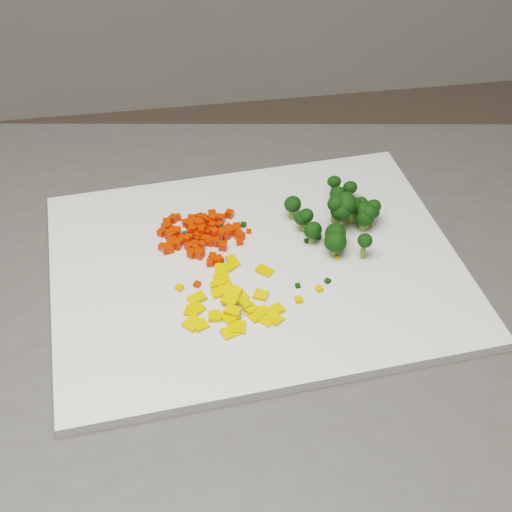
{
  "coord_description": "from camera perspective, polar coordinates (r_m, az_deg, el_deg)",
  "views": [
    {
      "loc": [
        0.02,
        -0.56,
        1.47
      ],
      "look_at": [
        0.11,
        0.04,
        0.92
      ],
      "focal_mm": 50.0,
      "sensor_mm": 36.0,
      "label": 1
    }
  ],
  "objects": [
    {
      "name": "carrot_cube_75",
      "position": [
        0.86,
        -5.24,
        1.96
      ],
      "size": [
        0.01,
        0.01,
        0.01
      ],
      "primitive_type": "cube",
      "rotation": [
        0.0,
        0.0,
        1.73
      ],
      "color": "red",
      "rests_on": "carrot_pile"
    },
    {
      "name": "pepper_chunk_24",
      "position": [
        0.8,
        -2.74,
        -1.93
      ],
      "size": [
        0.02,
        0.02,
        0.0
      ],
      "primitive_type": "cube",
      "rotation": [
        -0.05,
        0.04,
        1.69
      ],
      "color": "#E5A30C",
      "rests_on": "pepper_pile"
    },
    {
      "name": "carrot_cube_70",
      "position": [
        0.88,
        -2.84,
        2.98
      ],
      "size": [
        0.01,
        0.01,
        0.01
      ],
      "primitive_type": "cube",
      "rotation": [
        0.0,
        0.0,
        1.15
      ],
      "color": "red",
      "rests_on": "carrot_pile"
    },
    {
      "name": "pepper_chunk_12",
      "position": [
        0.76,
        -1.87,
        -4.38
      ],
      "size": [
        0.02,
        0.02,
        0.01
      ],
      "primitive_type": "cube",
      "rotation": [
        -0.08,
        0.01,
        2.53
      ],
      "color": "#E5A30C",
      "rests_on": "pepper_pile"
    },
    {
      "name": "carrot_cube_10",
      "position": [
        0.86,
        -4.4,
        2.2
      ],
      "size": [
        0.01,
        0.01,
        0.01
      ],
      "primitive_type": "cube",
      "rotation": [
        0.0,
        0.0,
        0.69
      ],
      "color": "red",
      "rests_on": "carrot_pile"
    },
    {
      "name": "broccoli_floret_7",
      "position": [
        0.91,
        6.19,
        5.43
      ],
      "size": [
        0.02,
        0.02,
        0.03
      ],
      "primitive_type": null,
      "color": "black",
      "rests_on": "broccoli_pile"
    },
    {
      "name": "carrot_cube_46",
      "position": [
        0.85,
        -6.82,
        0.95
      ],
      "size": [
        0.01,
        0.01,
        0.01
      ],
      "primitive_type": "cube",
      "rotation": [
        0.0,
        0.0,
        1.73
      ],
      "color": "red",
      "rests_on": "carrot_pile"
    },
    {
      "name": "carrot_cube_53",
      "position": [
        0.86,
        -6.38,
        1.93
      ],
      "size": [
        0.01,
        0.01,
        0.01
      ],
      "primitive_type": "cube",
      "rotation": [
        0.0,
        0.0,
        2.9
      ],
      "color": "red",
      "rests_on": "carrot_pile"
    },
    {
      "name": "carrot_cube_71",
      "position": [
        0.86,
        -4.56,
        1.61
      ],
      "size": [
        0.01,
        0.01,
        0.01
      ],
      "primitive_type": "cube",
      "rotation": [
        0.0,
        0.0,
        0.81
      ],
      "color": "red",
      "rests_on": "carrot_pile"
    },
    {
      "name": "broccoli_floret_14",
      "position": [
        0.91,
        6.48,
        4.72
      ],
      "size": [
        0.03,
        0.03,
        0.03
      ],
      "primitive_type": null,
      "color": "black",
      "rests_on": "broccoli_pile"
    },
    {
      "name": "broccoli_floret_9",
      "position": [
        0.88,
        6.69,
        3.58
      ],
      "size": [
        0.02,
        0.02,
        0.03
      ],
      "primitive_type": null,
      "color": "black",
      "rests_on": "broccoli_pile"
    },
    {
      "name": "broccoli_floret_12",
      "position": [
        0.85,
        6.31,
        3.66
      ],
      "size": [
        0.03,
        0.03,
        0.03
      ],
      "primitive_type": null,
      "color": "black",
      "rests_on": "broccoli_pile"
    },
    {
      "name": "pepper_chunk_22",
      "position": [
        0.78,
        -4.77,
        -3.4
      ],
      "size": [
        0.02,
        0.02,
        0.01
      ],
      "primitive_type": "cube",
      "rotation": [
        0.04,
        -0.15,
        0.32
      ],
      "color": "#E5A30C",
      "rests_on": "pepper_pile"
    },
    {
      "name": "stray_bit_12",
      "position": [
        0.85,
        4.09,
        1.2
      ],
      "size": [
        0.01,
        0.01,
        0.0
      ],
      "primitive_type": "cube",
      "rotation": [
        0.0,
        0.0,
        1.73
      ],
      "color": "black",
      "rests_on": "cutting_board"
    },
    {
      "name": "carrot_cube_58",
      "position": [
        0.88,
        -4.51,
        3.1
      ],
      "size": [
        0.01,
        0.01,
        0.01
      ],
      "primitive_type": "cube",
      "rotation": [
        0.0,
        0.0,
        0.33
      ],
      "color": "red",
      "rests_on": "carrot_pile"
    },
    {
      "name": "carrot_cube_51",
      "position": [
        0.86,
        -4.57,
        2.6
      ],
      "size": [
        0.01,
        0.01,
        0.01
      ],
      "primitive_type": "cube",
      "rotation": [
        0.0,
        0.0,
        1.64
      ],
      "color": "red",
      "rests_on": "carrot_pile"
    },
    {
      "name": "stray_bit_3",
      "position": [
        0.79,
        5.06,
        -2.64
      ],
      "size": [
        0.01,
        0.01,
        0.01
      ],
      "primitive_type": "cube",
      "rotation": [
        0.0,
        0.0,
        1.86
      ],
      "color": "#E5A30C",
      "rests_on": "cutting_board"
    },
    {
      "name": "broccoli_floret_15",
      "position": [
        0.88,
        8.27,
        3.69
      ],
      "size": [
        0.03,
        0.03,
        0.03
      ],
      "primitive_type": null,
      "color": "black",
      "rests_on": "broccoli_pile"
    },
    {
      "name": "carrot_cube_22",
      "position": [
        0.87,
        -6.89,
        2.19
      ],
      "size": [
        0.01,
        0.01,
        0.01
      ],
      "primitive_type": "cube",
      "rotation": [
        0.0,
        0.0,
        2.4
      ],
      "color": "red",
      "rests_on": "carrot_pile"
    },
    {
      "name": "carrot_cube_0",
      "position": [
        0.84,
        -7.22,
        0.58
      ],
      "size": [
        0.01,
        0.01,
        0.01
      ],
      "primitive_type": "cube",
      "rotation": [
        0.0,
        0.0,
        0.38
      ],
      "color": "red",
      "rests_on": "carrot_pile"
    },
    {
      "name": "carrot_cube_48",
      "position": [
        0.86,
        -2.05,
        1.98
      ],
      "size": [
        0.01,
        0.01,
        0.01
      ],
      "primitive_type": "cube",
      "rotation": [
        0.0,
        0.0,
        1.82
      ],
      "color": "red",
      "rests_on": "carrot_pile"
    },
    {
      "name": "carrot_cube_8",
      "position": [
        0.87,
        -3.11,
        2.46
      ],
      "size": [
        0.01,
        0.01,
        0.01
      ],
      "primitive_type": "cube",
      "rotation": [
        0.0,
        0.0,
        1.02
      ],
      "color": "red",
      "rests_on": "carrot_pile"
    },
    {
      "name": "pepper_chunk_0",
      "position": [
        0.8,
        -2.94,
        -2.22
      ],
      "size": [
        0.02,
        0.01,
        0.01
      ],
      "primitive_type": "cube",
      "rotation": [
        -0.13,
        -0.15,
        0.01
      ],
      "color": "#E5A30C",
      "rests_on": "pepper_pile"
    },
    {
      "name": "carrot_cube_37",
      "position": [
        0.87,
        -4.85,
        2.59
      ],
      "size": [
        0.01,
        0.01,
        0.01
      ],
      "primitive_type": "cube",
      "rotation": [
        0.0,
        0.0,
        0.49
      ],
      "color": "red",
      "rests_on": "carrot_pile"
    },
    {
      "name": "carrot_cube_1",
      "position": [
        0.86,
        -6.77,
        1.69
      ],
      "size": [
        0.01,
        0.01,
        0.01
      ],
      "primitive_type": "cube",
      "rotation": [
        0.0,
        0.0,
        0.77
      ],
      "color": "red",
      "rests_on": "carrot_pile"
    },
    {
      "name": "stray_bit_8",
      "position": [
        0.86,
        5.05,
        1.53
      ],
      "size": [
        0.01,
        0.01,
        0.0
      ],
      "primitive_type": "cube",
      "rotation": [
        0.0,
        0.0,
        2.69
      ],
      "color": "black",
      "rests_on": "cutting_board"
    },
    {
      "name": "carrot_cube_49",
      "position": [
        0.85,
        -6.35,
        0.91
      ],
      "size": [
        0.01,
        0.01,
        0.01
      ],
      "primitive_type": "cube",
      "rotation": [
        0.0,
        0.0,
        1.09
      ],
      "color": "red",
      "rests_on": "carrot_pile"
    },
    {
      "name": "carrot_cube_30",
      "position": [
        0.84,
        -5.34,
        0.8
      ],
      "size": [
        0.01,
        0.01,
        0.01
      ],
      "primitive_type": "cube",
      "rotation": [
        0.0,
        0.0,
        0.82
      ],
      "color": "red",
      "rests_on": "carrot_pile"
    },
    {
      "name": "broccoli_floret_22",
      "position": [
        0.83,
        6.29,
        0.9
      ],
      "size": [
        0.04,
        0.04,
        0.03
      ],
      "primitive_type": null,
      "color": "black",
      "rests_on": "broccoli_pile"
    },
    {
      "name": "pepper_chunk_11",
      "position": [
        0.81,
        0.71,
        -1.18
      ],
      "size": [
        0.02,
        0.02,
        0.01
      ],
      "primitive_type": "cube",
      "rotation": [
        0.13,
        -0.08,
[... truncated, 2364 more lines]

